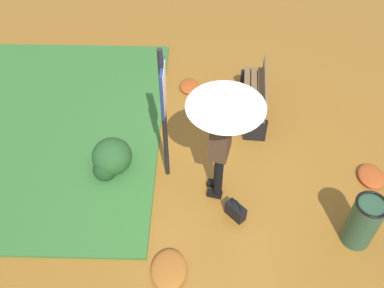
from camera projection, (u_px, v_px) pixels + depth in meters
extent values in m
plane|color=#9E6623|center=(212.00, 188.00, 6.46)|extent=(18.00, 18.00, 0.00)
cube|color=#387533|center=(43.00, 128.00, 7.30)|extent=(4.80, 4.00, 0.05)
cylinder|color=black|center=(218.00, 168.00, 6.18)|extent=(0.12, 0.12, 0.86)
cylinder|color=black|center=(219.00, 177.00, 6.06)|extent=(0.12, 0.12, 0.86)
cube|color=black|center=(215.00, 184.00, 6.47)|extent=(0.16, 0.24, 0.08)
cube|color=black|center=(215.00, 194.00, 6.34)|extent=(0.16, 0.24, 0.08)
cube|color=#473323|center=(221.00, 136.00, 5.56)|extent=(0.43, 0.32, 0.64)
sphere|color=beige|center=(223.00, 111.00, 5.22)|extent=(0.20, 0.20, 0.20)
ellipsoid|color=black|center=(223.00, 109.00, 5.20)|extent=(0.20, 0.20, 0.15)
cylinder|color=#473323|center=(220.00, 113.00, 5.55)|extent=(0.18, 0.13, 0.18)
cylinder|color=#473323|center=(219.00, 110.00, 5.46)|extent=(0.24, 0.11, 0.33)
cube|color=black|center=(221.00, 107.00, 5.30)|extent=(0.07, 0.03, 0.14)
cylinder|color=#473323|center=(223.00, 133.00, 5.28)|extent=(0.11, 0.10, 0.09)
cylinder|color=#473323|center=(224.00, 127.00, 5.22)|extent=(0.10, 0.09, 0.23)
cylinder|color=#A5A5AD|center=(226.00, 107.00, 4.99)|extent=(0.02, 0.02, 0.41)
cone|color=silver|center=(226.00, 101.00, 4.92)|extent=(0.96, 0.96, 0.16)
sphere|color=#A5A5AD|center=(227.00, 94.00, 4.84)|extent=(0.02, 0.02, 0.02)
cylinder|color=black|center=(164.00, 120.00, 5.81)|extent=(0.07, 0.07, 2.30)
cube|color=navy|center=(163.00, 89.00, 5.41)|extent=(0.44, 0.04, 0.70)
cube|color=silver|center=(165.00, 89.00, 5.41)|extent=(0.38, 0.01, 0.64)
cube|color=black|center=(236.00, 211.00, 6.04)|extent=(0.31, 0.31, 0.24)
torus|color=black|center=(236.00, 205.00, 5.92)|extent=(0.14, 0.13, 0.18)
cube|color=black|center=(250.00, 80.00, 7.85)|extent=(0.09, 0.36, 0.44)
cube|color=black|center=(255.00, 130.00, 6.98)|extent=(0.09, 0.36, 0.44)
cube|color=brown|center=(247.00, 93.00, 7.24)|extent=(1.40, 0.20, 0.04)
cube|color=brown|center=(254.00, 93.00, 7.24)|extent=(1.40, 0.20, 0.04)
cube|color=brown|center=(261.00, 93.00, 7.24)|extent=(1.40, 0.20, 0.04)
cube|color=brown|center=(265.00, 89.00, 7.16)|extent=(1.40, 0.14, 0.10)
cube|color=brown|center=(266.00, 82.00, 7.06)|extent=(1.40, 0.14, 0.10)
cylinder|color=#2D5138|center=(363.00, 223.00, 5.59)|extent=(0.40, 0.40, 0.80)
torus|color=black|center=(373.00, 204.00, 5.28)|extent=(0.42, 0.42, 0.04)
ellipsoid|color=#285628|center=(112.00, 156.00, 6.53)|extent=(0.61, 0.61, 0.55)
ellipsoid|color=#1E421E|center=(105.00, 169.00, 6.47)|extent=(0.37, 0.37, 0.37)
ellipsoid|color=#A86023|center=(169.00, 269.00, 5.50)|extent=(0.59, 0.47, 0.13)
ellipsoid|color=#B74C1E|center=(371.00, 176.00, 6.55)|extent=(0.49, 0.39, 0.11)
ellipsoid|color=#B74C1E|center=(189.00, 86.00, 8.01)|extent=(0.45, 0.36, 0.10)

